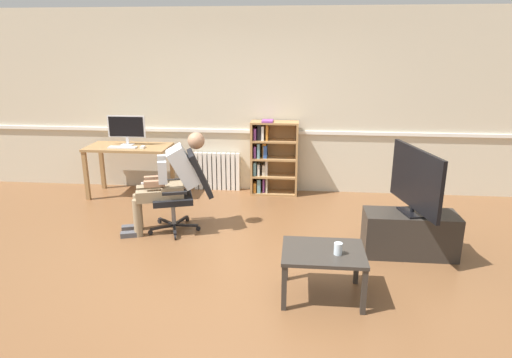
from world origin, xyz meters
The scene contains 14 objects.
ground_plane centered at (0.00, 0.00, 0.00)m, with size 18.00×18.00×0.00m, color brown.
back_wall centered at (0.00, 2.65, 1.35)m, with size 12.00×0.13×2.70m.
computer_desk centered at (-1.86, 2.15, 0.64)m, with size 1.20×0.62×0.76m.
imac_monitor centered at (-1.90, 2.23, 1.01)m, with size 0.56×0.14×0.43m.
keyboard centered at (-1.89, 2.01, 0.77)m, with size 0.40×0.12×0.02m, color silver.
computer_mouse centered at (-1.60, 2.03, 0.77)m, with size 0.06×0.10×0.03m, color white.
bookshelf centered at (0.21, 2.44, 0.56)m, with size 0.70×0.29×1.13m.
radiator centered at (-0.62, 2.54, 0.29)m, with size 0.71×0.08×0.59m.
office_chair centered at (-0.72, 0.96, 0.52)m, with size 0.81×0.67×0.97m.
person_seated centered at (-0.88, 0.91, 0.65)m, with size 1.04×0.60×1.20m.
tv_stand centered at (1.84, 0.51, 0.24)m, with size 0.97×0.40×0.47m.
tv_screen centered at (1.84, 0.51, 0.84)m, with size 0.28×1.00×0.70m.
coffee_table centered at (0.87, -0.42, 0.39)m, with size 0.72×0.57×0.45m.
drinking_glass centered at (0.99, -0.48, 0.50)m, with size 0.07×0.07×0.11m, color silver.
Camera 1 is at (0.62, -4.01, 2.18)m, focal length 31.19 mm.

